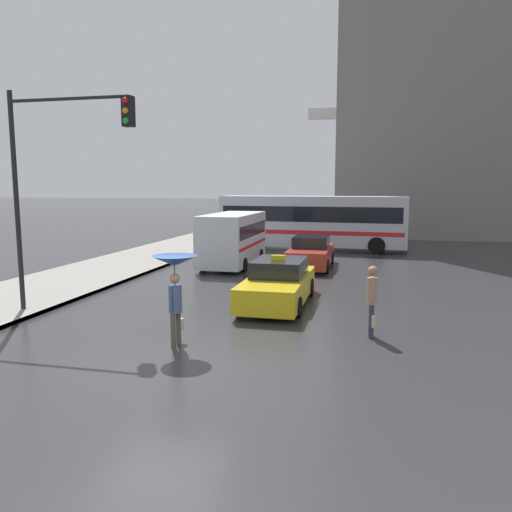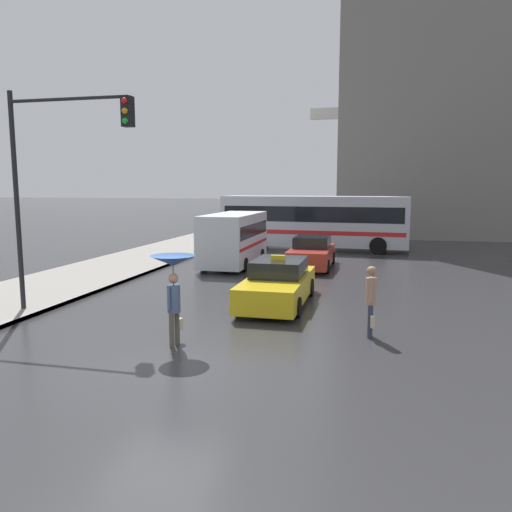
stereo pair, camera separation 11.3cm
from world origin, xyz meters
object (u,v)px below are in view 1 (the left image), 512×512
object	(u,v)px
pedestrian_man	(372,297)
taxi	(278,284)
city_bus	(312,220)
pedestrian_with_umbrella	(175,273)
ambulance_van	(233,237)
sedan_red	(311,253)
traffic_light	(58,161)
monument_cross	(343,138)

from	to	relation	value
pedestrian_man	taxi	bearing A→B (deg)	-138.29
city_bus	pedestrian_with_umbrella	bearing A→B (deg)	0.77
taxi	city_bus	bearing A→B (deg)	-87.52
taxi	ambulance_van	size ratio (longest dim) A/B	0.86
city_bus	pedestrian_with_umbrella	xyz separation A→B (m)	(-0.94, -19.32, -0.03)
sedan_red	traffic_light	xyz separation A→B (m)	(-5.92, -10.46, 3.78)
pedestrian_man	traffic_light	world-z (taller)	traffic_light
ambulance_van	traffic_light	xyz separation A→B (m)	(-2.22, -10.24, 3.07)
pedestrian_man	sedan_red	bearing A→B (deg)	-167.73
ambulance_van	monument_cross	world-z (taller)	monument_cross
city_bus	pedestrian_man	bearing A→B (deg)	14.99
pedestrian_with_umbrella	traffic_light	size ratio (longest dim) A/B	0.34
pedestrian_with_umbrella	pedestrian_man	size ratio (longest dim) A/B	1.20
sedan_red	ambulance_van	size ratio (longest dim) A/B	0.80
taxi	pedestrian_man	size ratio (longest dim) A/B	2.66
pedestrian_with_umbrella	traffic_light	world-z (taller)	traffic_light
traffic_light	pedestrian_man	bearing A→B (deg)	-0.89
monument_cross	city_bus	bearing A→B (deg)	-93.07
sedan_red	monument_cross	xyz separation A→B (m)	(0.07, 22.39, 7.32)
taxi	sedan_red	xyz separation A→B (m)	(0.13, 7.59, 0.01)
taxi	sedan_red	size ratio (longest dim) A/B	1.08
taxi	traffic_light	distance (m)	7.49
taxi	pedestrian_with_umbrella	size ratio (longest dim) A/B	2.22
pedestrian_man	monument_cross	size ratio (longest dim) A/B	0.13
ambulance_van	pedestrian_with_umbrella	size ratio (longest dim) A/B	2.57
city_bus	sedan_red	bearing A→B (deg)	9.78
taxi	monument_cross	bearing A→B (deg)	-90.38
city_bus	traffic_light	xyz separation A→B (m)	(-5.16, -17.42, 2.67)
pedestrian_with_umbrella	sedan_red	bearing A→B (deg)	4.75
ambulance_van	pedestrian_man	xyz separation A→B (m)	(6.50, -10.38, -0.35)
pedestrian_with_umbrella	monument_cross	size ratio (longest dim) A/B	0.15
pedestrian_with_umbrella	monument_cross	bearing A→B (deg)	9.66
pedestrian_man	traffic_light	bearing A→B (deg)	-93.40
traffic_light	sedan_red	bearing A→B (deg)	60.49
taxi	pedestrian_with_umbrella	xyz separation A→B (m)	(-1.57, -4.77, 1.08)
ambulance_van	city_bus	distance (m)	7.77
taxi	ambulance_van	bearing A→B (deg)	-64.12
pedestrian_with_umbrella	traffic_light	bearing A→B (deg)	78.40
sedan_red	city_bus	world-z (taller)	city_bus
monument_cross	sedan_red	bearing A→B (deg)	-90.18
ambulance_van	pedestrian_man	size ratio (longest dim) A/B	3.08
pedestrian_man	monument_cross	world-z (taller)	monument_cross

